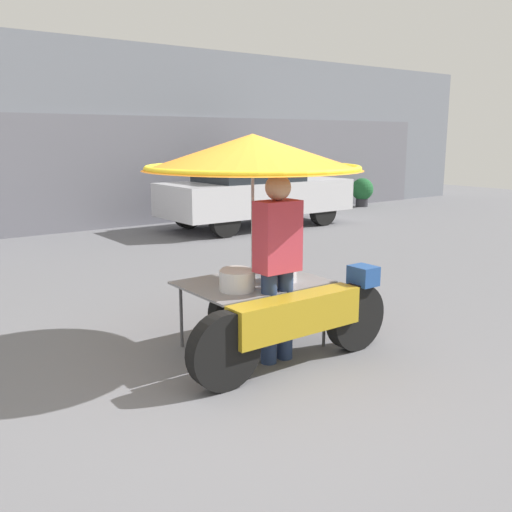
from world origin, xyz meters
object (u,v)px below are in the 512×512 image
vendor_motorcycle_cart (258,184)px  parked_car (255,191)px  potted_plant (362,190)px  vendor_person (277,259)px

vendor_motorcycle_cart → parked_car: (4.36, 5.95, -0.75)m
parked_car → potted_plant: 4.88m
parked_car → potted_plant: parked_car is taller
vendor_motorcycle_cart → parked_car: 7.42m
vendor_person → potted_plant: vendor_person is taller
vendor_person → potted_plant: bearing=39.6°
parked_car → vendor_person: bearing=-125.0°
vendor_motorcycle_cart → parked_car: vendor_motorcycle_cart is taller
potted_plant → vendor_person: bearing=-140.4°
vendor_motorcycle_cart → potted_plant: vendor_motorcycle_cart is taller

